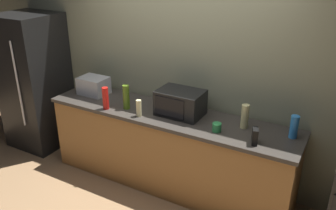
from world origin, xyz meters
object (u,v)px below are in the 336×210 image
at_px(bottle_spray_cleaner, 294,127).
at_px(cordless_phone, 255,136).
at_px(microwave, 180,103).
at_px(bottle_vinegar, 245,116).
at_px(bottle_olive_oil, 126,97).
at_px(bottle_hot_sauce, 106,98).
at_px(toaster_oven, 94,86).
at_px(refrigerator, 35,82).
at_px(mug_green, 217,127).
at_px(bottle_hand_soap, 139,108).

bearing_deg(bottle_spray_cleaner, cordless_phone, -134.63).
relative_size(microwave, bottle_vinegar, 1.97).
distance_m(bottle_olive_oil, bottle_hot_sauce, 0.23).
xyz_separation_m(cordless_phone, bottle_hot_sauce, (-1.66, -0.05, 0.05)).
bearing_deg(bottle_vinegar, toaster_oven, -179.33).
distance_m(bottle_olive_oil, bottle_spray_cleaner, 1.76).
relative_size(bottle_spray_cleaner, bottle_vinegar, 0.92).
height_order(refrigerator, bottle_olive_oil, refrigerator).
bearing_deg(bottle_spray_cleaner, bottle_hot_sauce, -170.22).
height_order(microwave, bottle_hot_sauce, microwave).
xyz_separation_m(microwave, toaster_oven, (-1.20, 0.01, -0.03)).
distance_m(cordless_phone, bottle_hot_sauce, 1.66).
xyz_separation_m(refrigerator, cordless_phone, (3.05, -0.18, 0.07)).
relative_size(microwave, mug_green, 5.50).
xyz_separation_m(bottle_spray_cleaner, bottle_hot_sauce, (-1.94, -0.34, 0.01)).
height_order(toaster_oven, bottle_spray_cleaner, bottle_spray_cleaner).
distance_m(cordless_phone, bottle_spray_cleaner, 0.40).
bearing_deg(refrigerator, bottle_hot_sauce, -9.27).
height_order(toaster_oven, bottle_olive_oil, bottle_olive_oil).
bearing_deg(bottle_vinegar, bottle_hot_sauce, -168.21).
xyz_separation_m(bottle_hand_soap, bottle_vinegar, (1.06, 0.29, 0.03)).
bearing_deg(cordless_phone, bottle_olive_oil, 158.33).
relative_size(cordless_phone, mug_green, 1.72).
bearing_deg(bottle_vinegar, cordless_phone, -54.83).
height_order(bottle_hand_soap, mug_green, bottle_hand_soap).
bearing_deg(bottle_hot_sauce, mug_green, 4.56).
bearing_deg(bottle_spray_cleaner, toaster_oven, -178.83).
bearing_deg(mug_green, toaster_oven, 173.74).
height_order(refrigerator, toaster_oven, refrigerator).
relative_size(cordless_phone, bottle_spray_cleaner, 0.67).
bearing_deg(cordless_phone, bottle_vinegar, 106.14).
bearing_deg(bottle_olive_oil, mug_green, -0.84).
relative_size(refrigerator, toaster_oven, 5.29).
height_order(cordless_phone, bottle_vinegar, bottle_vinegar).
distance_m(bottle_spray_cleaner, bottle_vinegar, 0.47).
bearing_deg(bottle_olive_oil, microwave, 14.94).
xyz_separation_m(bottle_spray_cleaner, mug_green, (-0.67, -0.23, -0.07)).
height_order(bottle_hand_soap, bottle_olive_oil, bottle_olive_oil).
bearing_deg(bottle_vinegar, microwave, -177.18).
relative_size(cordless_phone, bottle_olive_oil, 0.55).
relative_size(refrigerator, microwave, 3.75).
bearing_deg(bottle_hot_sauce, bottle_spray_cleaner, 9.78).
xyz_separation_m(microwave, bottle_spray_cleaner, (1.16, 0.06, -0.02)).
relative_size(microwave, bottle_hand_soap, 2.63).
relative_size(toaster_oven, bottle_vinegar, 1.40).
xyz_separation_m(bottle_hand_soap, bottle_olive_oil, (-0.23, 0.10, 0.05)).
bearing_deg(bottle_spray_cleaner, mug_green, -160.80).
bearing_deg(refrigerator, bottle_spray_cleaner, 1.87).
xyz_separation_m(cordless_phone, bottle_vinegar, (-0.18, 0.26, 0.05)).
distance_m(refrigerator, bottle_spray_cleaner, 3.34).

